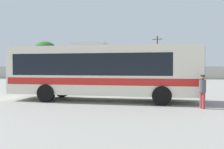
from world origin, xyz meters
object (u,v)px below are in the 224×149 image
(attendant_by_bus_door, at_px, (202,89))
(roadside_tree_midleft, at_px, (83,55))
(coach_bus_cream_red, at_px, (101,70))
(utility_pole_near, at_px, (157,56))
(parked_car_leftmost_black, at_px, (30,75))
(parked_car_second_white, at_px, (66,75))
(roadside_tree_left, at_px, (45,52))

(attendant_by_bus_door, relative_size, roadside_tree_midleft, 0.28)
(attendant_by_bus_door, bearing_deg, coach_bus_cream_red, 155.15)
(utility_pole_near, bearing_deg, roadside_tree_midleft, 171.84)
(parked_car_leftmost_black, bearing_deg, coach_bus_cream_red, -58.52)
(parked_car_second_white, relative_size, roadside_tree_left, 0.63)
(roadside_tree_midleft, bearing_deg, coach_bus_cream_red, -76.94)
(roadside_tree_midleft, bearing_deg, parked_car_leftmost_black, -131.26)
(coach_bus_cream_red, height_order, roadside_tree_midleft, roadside_tree_midleft)
(utility_pole_near, distance_m, roadside_tree_left, 21.42)
(utility_pole_near, height_order, roadside_tree_midleft, utility_pole_near)
(parked_car_second_white, xyz_separation_m, utility_pole_near, (15.44, 6.04, 3.33))
(coach_bus_cream_red, distance_m, roadside_tree_midleft, 33.00)
(coach_bus_cream_red, xyz_separation_m, parked_car_leftmost_black, (-14.61, 23.87, -1.09))
(attendant_by_bus_door, height_order, utility_pole_near, utility_pole_near)
(roadside_tree_left, distance_m, roadside_tree_midleft, 7.29)
(roadside_tree_midleft, bearing_deg, attendant_by_bus_door, -69.69)
(attendant_by_bus_door, xyz_separation_m, parked_car_leftmost_black, (-19.96, 26.34, -0.15))
(attendant_by_bus_door, relative_size, roadside_tree_left, 0.24)
(utility_pole_near, xyz_separation_m, roadside_tree_midleft, (-14.23, 2.04, 0.33))
(attendant_by_bus_door, xyz_separation_m, roadside_tree_left, (-19.93, 33.26, 4.10))
(parked_car_leftmost_black, xyz_separation_m, roadside_tree_midleft, (7.18, 8.18, 3.62))
(roadside_tree_left, height_order, roadside_tree_midleft, roadside_tree_left)
(roadside_tree_left, bearing_deg, coach_bus_cream_red, -64.65)
(roadside_tree_midleft, bearing_deg, parked_car_second_white, -98.50)
(parked_car_leftmost_black, relative_size, parked_car_second_white, 0.94)
(roadside_tree_left, bearing_deg, attendant_by_bus_door, -59.07)
(coach_bus_cream_red, height_order, attendant_by_bus_door, coach_bus_cream_red)
(parked_car_leftmost_black, relative_size, roadside_tree_left, 0.59)
(parked_car_leftmost_black, xyz_separation_m, utility_pole_near, (21.41, 6.14, 3.29))
(coach_bus_cream_red, distance_m, attendant_by_bus_door, 5.97)
(attendant_by_bus_door, xyz_separation_m, parked_car_second_white, (-13.99, 26.44, -0.19))
(attendant_by_bus_door, relative_size, parked_car_second_white, 0.37)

